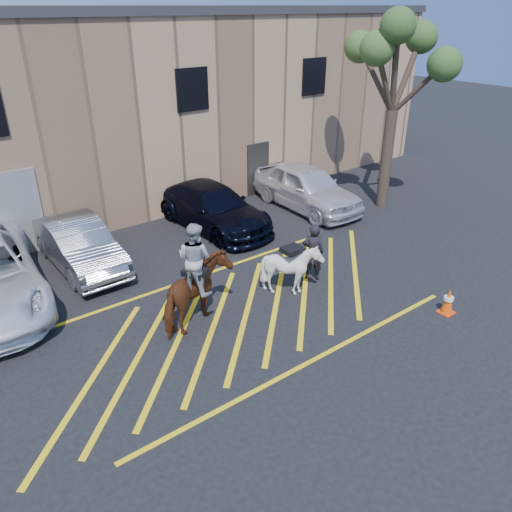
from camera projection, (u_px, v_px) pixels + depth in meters
ground at (240, 309)px, 13.44m from camera, size 90.00×90.00×0.00m
car_silver_sedan at (79, 245)px, 15.31m from camera, size 1.63×4.53×1.49m
car_blue_suv at (213, 207)px, 18.09m from camera, size 2.45×5.38×1.53m
car_white_suv at (306, 187)px, 19.75m from camera, size 2.23×5.15×1.73m
handler at (313, 252)px, 14.55m from camera, size 0.75×0.74×1.74m
warehouse at (66, 106)px, 20.28m from camera, size 32.42×10.20×7.30m
hatching_zone at (246, 314)px, 13.23m from camera, size 12.60×5.12×0.01m
mounted_bay at (196, 286)px, 12.30m from camera, size 2.33×1.77×2.80m
saddled_white at (292, 269)px, 13.86m from camera, size 1.24×1.39×1.52m
traffic_cone at (448, 301)px, 13.11m from camera, size 0.38×0.38×0.73m
tree at (399, 56)px, 17.81m from camera, size 3.99×4.37×7.31m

